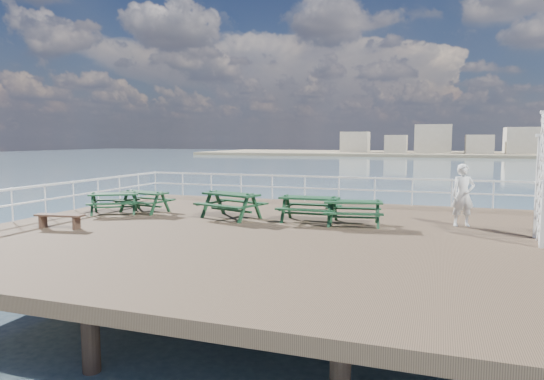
{
  "coord_description": "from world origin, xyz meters",
  "views": [
    {
      "loc": [
        3.92,
        -13.06,
        2.63
      ],
      "look_at": [
        -0.82,
        0.67,
        1.1
      ],
      "focal_mm": 32.0,
      "sensor_mm": 36.0,
      "label": 1
    }
  ],
  "objects_px": {
    "picnic_table_c": "(309,204)",
    "picnic_table_b": "(231,200)",
    "picnic_table_d": "(144,197)",
    "picnic_table_a": "(114,199)",
    "person": "(463,195)",
    "picnic_table_e": "(353,208)",
    "flat_bench_near": "(59,218)"
  },
  "relations": [
    {
      "from": "picnic_table_b",
      "to": "picnic_table_e",
      "type": "relative_size",
      "value": 1.19
    },
    {
      "from": "picnic_table_a",
      "to": "picnic_table_d",
      "type": "distance_m",
      "value": 1.04
    },
    {
      "from": "picnic_table_c",
      "to": "person",
      "type": "height_order",
      "value": "person"
    },
    {
      "from": "person",
      "to": "picnic_table_d",
      "type": "bearing_deg",
      "value": 166.06
    },
    {
      "from": "person",
      "to": "picnic_table_b",
      "type": "bearing_deg",
      "value": 169.66
    },
    {
      "from": "picnic_table_b",
      "to": "picnic_table_c",
      "type": "relative_size",
      "value": 1.24
    },
    {
      "from": "picnic_table_b",
      "to": "picnic_table_e",
      "type": "distance_m",
      "value": 4.07
    },
    {
      "from": "picnic_table_a",
      "to": "picnic_table_c",
      "type": "xyz_separation_m",
      "value": [
        6.98,
        0.59,
        0.05
      ]
    },
    {
      "from": "picnic_table_c",
      "to": "picnic_table_d",
      "type": "xyz_separation_m",
      "value": [
        -6.15,
        0.04,
        -0.04
      ]
    },
    {
      "from": "picnic_table_c",
      "to": "picnic_table_b",
      "type": "bearing_deg",
      "value": -177.36
    },
    {
      "from": "picnic_table_a",
      "to": "picnic_table_b",
      "type": "distance_m",
      "value": 4.35
    },
    {
      "from": "picnic_table_e",
      "to": "picnic_table_b",
      "type": "bearing_deg",
      "value": 170.39
    },
    {
      "from": "picnic_table_a",
      "to": "picnic_table_c",
      "type": "distance_m",
      "value": 7.0
    },
    {
      "from": "picnic_table_d",
      "to": "picnic_table_a",
      "type": "bearing_deg",
      "value": -133.27
    },
    {
      "from": "picnic_table_c",
      "to": "flat_bench_near",
      "type": "xyz_separation_m",
      "value": [
        -6.67,
        -3.56,
        -0.26
      ]
    },
    {
      "from": "picnic_table_d",
      "to": "picnic_table_b",
      "type": "bearing_deg",
      "value": 5.5
    },
    {
      "from": "picnic_table_d",
      "to": "flat_bench_near",
      "type": "relative_size",
      "value": 1.27
    },
    {
      "from": "picnic_table_d",
      "to": "picnic_table_e",
      "type": "bearing_deg",
      "value": 7.65
    },
    {
      "from": "flat_bench_near",
      "to": "person",
      "type": "relative_size",
      "value": 0.8
    },
    {
      "from": "picnic_table_e",
      "to": "picnic_table_a",
      "type": "bearing_deg",
      "value": 173.01
    },
    {
      "from": "picnic_table_b",
      "to": "picnic_table_d",
      "type": "bearing_deg",
      "value": -166.09
    },
    {
      "from": "picnic_table_b",
      "to": "person",
      "type": "distance_m",
      "value": 7.3
    },
    {
      "from": "picnic_table_b",
      "to": "person",
      "type": "xyz_separation_m",
      "value": [
        7.23,
        0.95,
        0.33
      ]
    },
    {
      "from": "picnic_table_a",
      "to": "person",
      "type": "distance_m",
      "value": 11.65
    },
    {
      "from": "picnic_table_e",
      "to": "flat_bench_near",
      "type": "distance_m",
      "value": 8.78
    },
    {
      "from": "picnic_table_b",
      "to": "flat_bench_near",
      "type": "height_order",
      "value": "picnic_table_b"
    },
    {
      "from": "flat_bench_near",
      "to": "picnic_table_c",
      "type": "bearing_deg",
      "value": 20.2
    },
    {
      "from": "picnic_table_e",
      "to": "picnic_table_d",
      "type": "bearing_deg",
      "value": 168.54
    },
    {
      "from": "picnic_table_a",
      "to": "picnic_table_e",
      "type": "height_order",
      "value": "picnic_table_e"
    },
    {
      "from": "picnic_table_b",
      "to": "picnic_table_c",
      "type": "height_order",
      "value": "picnic_table_b"
    },
    {
      "from": "picnic_table_b",
      "to": "picnic_table_c",
      "type": "bearing_deg",
      "value": 21.49
    },
    {
      "from": "picnic_table_d",
      "to": "picnic_table_e",
      "type": "distance_m",
      "value": 7.58
    }
  ]
}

